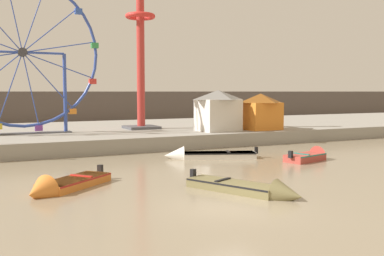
{
  "coord_description": "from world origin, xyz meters",
  "views": [
    {
      "loc": [
        -8.78,
        -14.56,
        4.4
      ],
      "look_at": [
        3.38,
        10.34,
        2.15
      ],
      "focal_mm": 42.08,
      "sensor_mm": 36.0,
      "label": 1
    }
  ],
  "objects_px": {
    "motorboat_faded_red": "(311,156)",
    "carnival_booth_orange_canopy": "(260,111)",
    "motorboat_orange_hull": "(60,186)",
    "drop_tower_red_tower": "(141,50)",
    "carnival_booth_white_ticket": "(218,110)",
    "motorboat_olive_wood": "(253,189)",
    "motorboat_white_red_stripe": "(202,155)",
    "ferris_wheel_blue_frame": "(23,55)"
  },
  "relations": [
    {
      "from": "motorboat_orange_hull",
      "to": "ferris_wheel_blue_frame",
      "type": "xyz_separation_m",
      "value": [
        0.24,
        17.18,
        7.0
      ]
    },
    {
      "from": "motorboat_faded_red",
      "to": "motorboat_olive_wood",
      "type": "bearing_deg",
      "value": -158.88
    },
    {
      "from": "motorboat_faded_red",
      "to": "drop_tower_red_tower",
      "type": "relative_size",
      "value": 0.26
    },
    {
      "from": "motorboat_faded_red",
      "to": "drop_tower_red_tower",
      "type": "bearing_deg",
      "value": 95.24
    },
    {
      "from": "motorboat_olive_wood",
      "to": "ferris_wheel_blue_frame",
      "type": "height_order",
      "value": "ferris_wheel_blue_frame"
    },
    {
      "from": "motorboat_olive_wood",
      "to": "drop_tower_red_tower",
      "type": "bearing_deg",
      "value": 147.4
    },
    {
      "from": "motorboat_faded_red",
      "to": "drop_tower_red_tower",
      "type": "distance_m",
      "value": 18.53
    },
    {
      "from": "drop_tower_red_tower",
      "to": "carnival_booth_white_ticket",
      "type": "bearing_deg",
      "value": -45.18
    },
    {
      "from": "drop_tower_red_tower",
      "to": "carnival_booth_orange_canopy",
      "type": "relative_size",
      "value": 4.29
    },
    {
      "from": "motorboat_olive_wood",
      "to": "drop_tower_red_tower",
      "type": "relative_size",
      "value": 0.38
    },
    {
      "from": "motorboat_white_red_stripe",
      "to": "motorboat_orange_hull",
      "type": "distance_m",
      "value": 11.68
    },
    {
      "from": "motorboat_white_red_stripe",
      "to": "ferris_wheel_blue_frame",
      "type": "height_order",
      "value": "ferris_wheel_blue_frame"
    },
    {
      "from": "motorboat_olive_wood",
      "to": "carnival_booth_white_ticket",
      "type": "relative_size",
      "value": 1.4
    },
    {
      "from": "motorboat_white_red_stripe",
      "to": "motorboat_olive_wood",
      "type": "relative_size",
      "value": 1.11
    },
    {
      "from": "motorboat_orange_hull",
      "to": "motorboat_olive_wood",
      "type": "bearing_deg",
      "value": 109.64
    },
    {
      "from": "motorboat_white_red_stripe",
      "to": "drop_tower_red_tower",
      "type": "distance_m",
      "value": 14.33
    },
    {
      "from": "motorboat_white_red_stripe",
      "to": "carnival_booth_white_ticket",
      "type": "bearing_deg",
      "value": -104.54
    },
    {
      "from": "motorboat_faded_red",
      "to": "drop_tower_red_tower",
      "type": "height_order",
      "value": "drop_tower_red_tower"
    },
    {
      "from": "motorboat_white_red_stripe",
      "to": "carnival_booth_white_ticket",
      "type": "height_order",
      "value": "carnival_booth_white_ticket"
    },
    {
      "from": "motorboat_white_red_stripe",
      "to": "carnival_booth_white_ticket",
      "type": "xyz_separation_m",
      "value": [
        5.12,
        6.9,
        2.65
      ]
    },
    {
      "from": "motorboat_faded_red",
      "to": "ferris_wheel_blue_frame",
      "type": "bearing_deg",
      "value": 121.15
    },
    {
      "from": "motorboat_white_red_stripe",
      "to": "carnival_booth_white_ticket",
      "type": "relative_size",
      "value": 1.55
    },
    {
      "from": "motorboat_white_red_stripe",
      "to": "drop_tower_red_tower",
      "type": "xyz_separation_m",
      "value": [
        0.07,
        11.98,
        7.87
      ]
    },
    {
      "from": "motorboat_orange_hull",
      "to": "carnival_booth_orange_canopy",
      "type": "height_order",
      "value": "carnival_booth_orange_canopy"
    },
    {
      "from": "motorboat_olive_wood",
      "to": "ferris_wheel_blue_frame",
      "type": "distance_m",
      "value": 23.65
    },
    {
      "from": "drop_tower_red_tower",
      "to": "carnival_booth_orange_canopy",
      "type": "distance_m",
      "value": 11.86
    },
    {
      "from": "motorboat_faded_red",
      "to": "carnival_booth_orange_canopy",
      "type": "height_order",
      "value": "carnival_booth_orange_canopy"
    },
    {
      "from": "motorboat_orange_hull",
      "to": "ferris_wheel_blue_frame",
      "type": "bearing_deg",
      "value": -130.85
    },
    {
      "from": "motorboat_faded_red",
      "to": "carnival_booth_orange_canopy",
      "type": "relative_size",
      "value": 1.13
    },
    {
      "from": "motorboat_white_red_stripe",
      "to": "ferris_wheel_blue_frame",
      "type": "bearing_deg",
      "value": -26.89
    },
    {
      "from": "motorboat_white_red_stripe",
      "to": "drop_tower_red_tower",
      "type": "bearing_deg",
      "value": -68.34
    },
    {
      "from": "motorboat_faded_red",
      "to": "motorboat_orange_hull",
      "type": "bearing_deg",
      "value": 172.38
    },
    {
      "from": "motorboat_olive_wood",
      "to": "drop_tower_red_tower",
      "type": "distance_m",
      "value": 23.69
    },
    {
      "from": "ferris_wheel_blue_frame",
      "to": "drop_tower_red_tower",
      "type": "distance_m",
      "value": 9.98
    },
    {
      "from": "ferris_wheel_blue_frame",
      "to": "drop_tower_red_tower",
      "type": "bearing_deg",
      "value": 4.04
    },
    {
      "from": "motorboat_faded_red",
      "to": "motorboat_orange_hull",
      "type": "xyz_separation_m",
      "value": [
        -16.04,
        -2.16,
        -0.04
      ]
    },
    {
      "from": "carnival_booth_white_ticket",
      "to": "motorboat_faded_red",
      "type": "bearing_deg",
      "value": -90.96
    },
    {
      "from": "motorboat_white_red_stripe",
      "to": "motorboat_olive_wood",
      "type": "distance_m",
      "value": 10.55
    },
    {
      "from": "motorboat_orange_hull",
      "to": "drop_tower_red_tower",
      "type": "xyz_separation_m",
      "value": [
        10.16,
        17.88,
        7.88
      ]
    },
    {
      "from": "motorboat_olive_wood",
      "to": "carnival_booth_orange_canopy",
      "type": "height_order",
      "value": "carnival_booth_orange_canopy"
    },
    {
      "from": "carnival_booth_orange_canopy",
      "to": "motorboat_orange_hull",
      "type": "bearing_deg",
      "value": -149.1
    },
    {
      "from": "motorboat_orange_hull",
      "to": "carnival_booth_white_ticket",
      "type": "distance_m",
      "value": 20.05
    }
  ]
}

